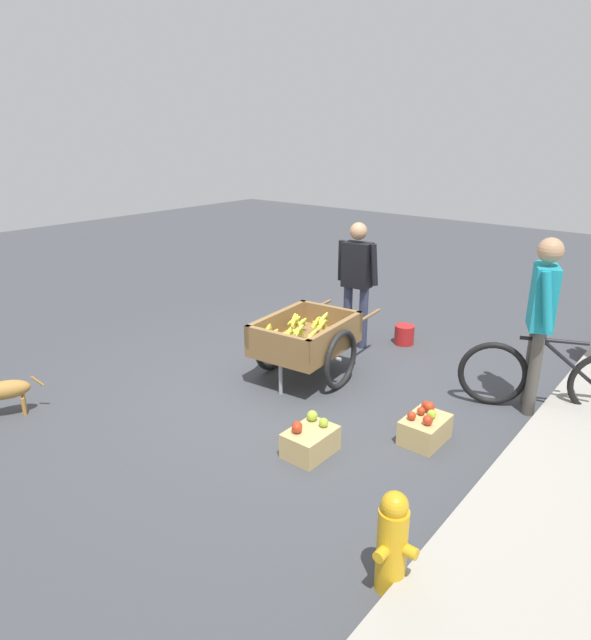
% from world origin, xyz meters
% --- Properties ---
extents(ground_plane, '(24.00, 24.00, 0.00)m').
position_xyz_m(ground_plane, '(0.00, 0.00, 0.00)').
color(ground_plane, '#3D3F44').
extents(fruit_cart, '(1.72, 1.00, 0.74)m').
position_xyz_m(fruit_cart, '(-0.40, -0.10, 0.44)').
color(fruit_cart, olive).
rests_on(fruit_cart, ground).
extents(vendor_person, '(0.23, 0.54, 1.56)m').
position_xyz_m(vendor_person, '(-1.54, -0.21, 0.93)').
color(vendor_person, '#333851').
rests_on(vendor_person, ground).
extents(bicycle, '(0.75, 1.55, 0.85)m').
position_xyz_m(bicycle, '(-1.28, 2.17, 0.35)').
color(bicycle, black).
rests_on(bicycle, ground).
extents(cyclist_person, '(0.48, 0.34, 1.69)m').
position_xyz_m(cyclist_person, '(-1.22, 2.03, 1.02)').
color(cyclist_person, '#4C4742').
rests_on(cyclist_person, ground).
extents(dog, '(0.62, 0.37, 0.40)m').
position_xyz_m(dog, '(2.10, -1.77, 0.27)').
color(dog, '#AD7A38').
rests_on(dog, ground).
extents(fire_hydrant, '(0.25, 0.25, 0.67)m').
position_xyz_m(fire_hydrant, '(1.59, 2.12, 0.33)').
color(fire_hydrant, gold).
rests_on(fire_hydrant, ground).
extents(plastic_bucket, '(0.25, 0.25, 0.24)m').
position_xyz_m(plastic_bucket, '(-1.99, 0.25, 0.12)').
color(plastic_bucket, '#B21E1E').
rests_on(plastic_bucket, ground).
extents(apple_crate, '(0.44, 0.32, 0.31)m').
position_xyz_m(apple_crate, '(0.75, 0.87, 0.12)').
color(apple_crate, tan).
rests_on(apple_crate, ground).
extents(mixed_fruit_crate, '(0.44, 0.32, 0.32)m').
position_xyz_m(mixed_fruit_crate, '(-0.05, 1.52, 0.13)').
color(mixed_fruit_crate, tan).
rests_on(mixed_fruit_crate, ground).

